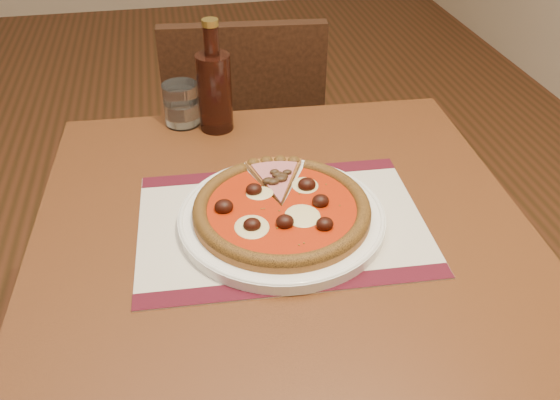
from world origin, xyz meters
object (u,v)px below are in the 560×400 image
object	(u,v)px
chair_far	(245,139)
pizza	(282,208)
plate	(282,218)
bottle	(215,88)
water_glass	(181,104)
table	(282,268)

from	to	relation	value
chair_far	pizza	distance (m)	0.78
plate	pizza	size ratio (longest dim) A/B	1.17
chair_far	bottle	distance (m)	0.53
chair_far	water_glass	size ratio (longest dim) A/B	9.84
water_glass	bottle	world-z (taller)	bottle
chair_far	water_glass	bearing A→B (deg)	69.32
bottle	pizza	bearing A→B (deg)	-78.49
table	plate	size ratio (longest dim) A/B	2.53
table	water_glass	xyz separation A→B (m)	(-0.14, 0.37, 0.15)
plate	pizza	xyz separation A→B (m)	(-0.00, -0.00, 0.02)
plate	pizza	distance (m)	0.02
table	bottle	xyz separation A→B (m)	(-0.07, 0.33, 0.19)
plate	water_glass	distance (m)	0.40
water_glass	pizza	bearing A→B (deg)	-69.78
chair_far	plate	bearing A→B (deg)	92.53
plate	bottle	xyz separation A→B (m)	(-0.07, 0.34, 0.08)
chair_far	bottle	world-z (taller)	bottle
chair_far	plate	world-z (taller)	chair_far
chair_far	water_glass	xyz separation A→B (m)	(-0.17, -0.35, 0.30)
pizza	chair_far	bearing A→B (deg)	87.12
bottle	chair_far	bearing A→B (deg)	74.75
pizza	water_glass	world-z (taller)	water_glass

